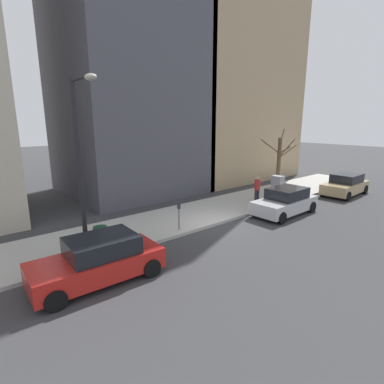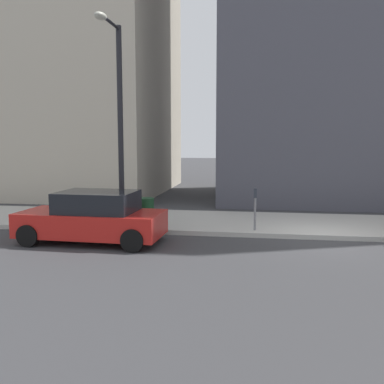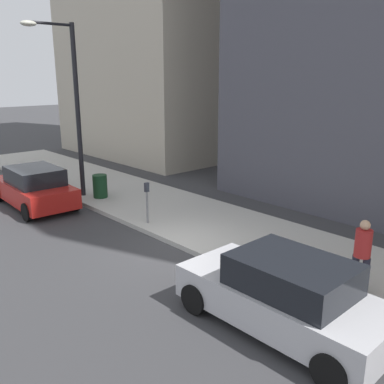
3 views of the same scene
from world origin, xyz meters
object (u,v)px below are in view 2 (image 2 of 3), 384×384
(parking_meter, at_px, (255,205))
(trash_bin, at_px, (146,211))
(streetlamp, at_px, (117,109))
(parked_car_red, at_px, (93,218))

(parking_meter, distance_m, trash_bin, 3.74)
(parking_meter, relative_size, trash_bin, 1.50)
(streetlamp, bearing_deg, parking_meter, -87.83)
(parking_meter, relative_size, streetlamp, 0.21)
(parking_meter, bearing_deg, trash_bin, 83.05)
(streetlamp, xyz_separation_m, trash_bin, (0.62, -0.73, -3.42))
(parked_car_red, distance_m, trash_bin, 2.43)
(parked_car_red, distance_m, parking_meter, 5.03)
(parked_car_red, relative_size, streetlamp, 0.66)
(parking_meter, height_order, streetlamp, streetlamp)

